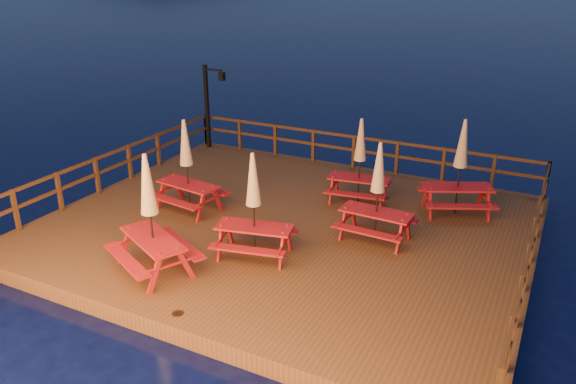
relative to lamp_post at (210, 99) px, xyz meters
name	(u,v)px	position (x,y,z in m)	size (l,w,h in m)	color
ground	(286,236)	(5.39, -4.55, -2.20)	(500.00, 500.00, 0.00)	#050633
deck	(286,230)	(5.39, -4.55, -2.00)	(12.00, 10.00, 0.40)	#4E3019
deck_piles	(286,247)	(5.39, -4.55, -2.50)	(11.44, 9.44, 1.40)	#331A10
railing	(315,174)	(5.39, -2.77, -1.03)	(11.80, 9.75, 1.10)	#331A10
lamp_post	(210,99)	(0.00, 0.00, 0.00)	(0.85, 0.18, 3.00)	black
picnic_table_0	(460,166)	(9.17, -1.93, -0.44)	(2.29, 2.13, 2.61)	#9A170E
picnic_table_1	(378,190)	(7.74, -4.40, -0.51)	(1.79, 1.49, 2.47)	#9A170E
picnic_table_2	(254,204)	(5.54, -6.45, -0.50)	(2.01, 1.78, 2.49)	#9A170E
picnic_table_3	(187,164)	(2.62, -4.98, -0.48)	(1.95, 1.68, 2.54)	#9A170E
picnic_table_4	(360,160)	(6.55, -2.37, -0.54)	(1.88, 1.62, 2.42)	#9A170E
picnic_table_5	(150,212)	(3.95, -8.04, -0.39)	(2.38, 2.22, 2.70)	#9A170E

